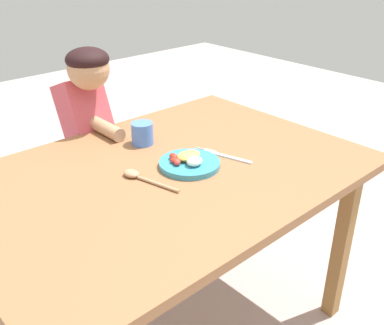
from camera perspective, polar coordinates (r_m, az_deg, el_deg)
dining_table at (r=1.55m, az=-3.13°, el=-3.58°), size 1.34×0.94×0.75m
plate at (r=1.52m, az=-0.37°, el=0.02°), size 0.21×0.21×0.05m
fork at (r=1.60m, az=3.85°, el=0.92°), size 0.08×0.23×0.01m
spoon at (r=1.46m, az=-6.79°, el=-1.77°), size 0.08×0.22×0.02m
drinking_cup at (r=1.69m, az=-6.34°, el=3.70°), size 0.08×0.08×0.08m
person at (r=2.01m, az=-12.94°, el=0.52°), size 0.18×0.38×1.08m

